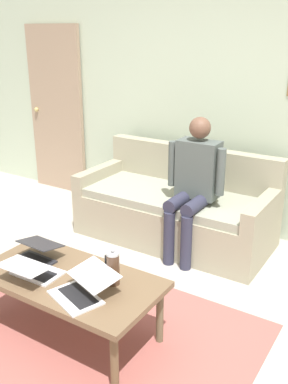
% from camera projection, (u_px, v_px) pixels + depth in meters
% --- Properties ---
extents(ground_plane, '(7.68, 7.68, 0.00)m').
position_uv_depth(ground_plane, '(92.00, 331.00, 3.07)').
color(ground_plane, '#B4ADA1').
extents(area_rug, '(2.44, 1.94, 0.01)m').
position_uv_depth(area_rug, '(62.00, 341.00, 2.97)').
color(area_rug, '#9F564F').
rests_on(area_rug, ground_plane).
extents(back_wall, '(7.04, 0.11, 2.70)m').
position_uv_depth(back_wall, '(226.00, 98.00, 4.34)').
color(back_wall, beige).
rests_on(back_wall, ground_plane).
extents(interior_door, '(0.82, 0.09, 2.05)m').
position_uv_depth(interior_door, '(56.00, 111.00, 5.49)').
color(interior_door, tan).
rests_on(interior_door, ground_plane).
extents(couch, '(1.89, 0.86, 0.88)m').
position_uv_depth(couch, '(176.00, 209.00, 4.36)').
color(couch, '#9D967D').
rests_on(couch, ground_plane).
extents(coffee_table, '(1.24, 0.65, 0.45)m').
position_uv_depth(coffee_table, '(69.00, 282.00, 2.91)').
color(coffee_table, brown).
rests_on(coffee_table, ground_plane).
extents(laptop_left, '(0.33, 0.33, 0.12)m').
position_uv_depth(laptop_left, '(33.00, 270.00, 2.88)').
color(laptop_left, silver).
rests_on(laptop_left, coffee_table).
extents(laptop_center, '(0.43, 0.44, 0.14)m').
position_uv_depth(laptop_center, '(82.00, 289.00, 2.67)').
color(laptop_center, silver).
rests_on(laptop_center, coffee_table).
extents(laptop_right, '(0.30, 0.31, 0.14)m').
position_uv_depth(laptop_right, '(35.00, 255.00, 3.07)').
color(laptop_right, '#28282D').
rests_on(laptop_right, coffee_table).
extents(french_press, '(0.10, 0.08, 0.25)m').
position_uv_depth(french_press, '(113.00, 268.00, 2.77)').
color(french_press, '#4C3323').
rests_on(french_press, coffee_table).
extents(person_seated, '(0.55, 0.51, 1.28)m').
position_uv_depth(person_seated, '(194.00, 180.00, 3.89)').
color(person_seated, '#2D2E42').
rests_on(person_seated, ground_plane).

